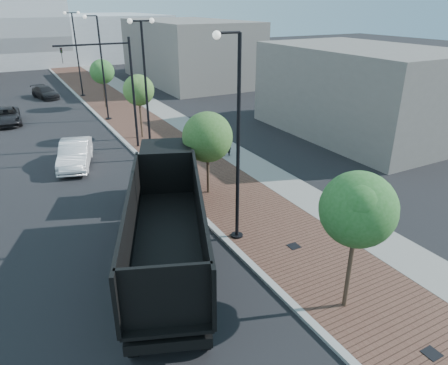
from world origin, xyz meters
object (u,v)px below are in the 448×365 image
dump_truck (167,202)px  pedestrian (227,144)px  dark_car_mid (6,116)px  white_sedan (75,154)px

dump_truck → pedestrian: dump_truck is taller
dump_truck → dark_car_mid: bearing=124.5°
white_sedan → pedestrian: (9.73, -3.37, 0.11)m
white_sedan → pedestrian: size_ratio=2.68×
dump_truck → dark_car_mid: (-5.88, 24.95, -0.84)m
pedestrian → dump_truck: bearing=56.8°
pedestrian → white_sedan: bearing=-8.3°
dark_car_mid → pedestrian: size_ratio=2.60×
dark_car_mid → dump_truck: bearing=-75.4°
dump_truck → white_sedan: 11.29m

